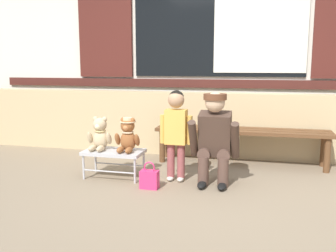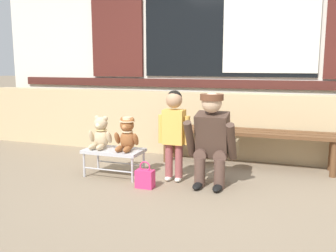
# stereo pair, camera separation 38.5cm
# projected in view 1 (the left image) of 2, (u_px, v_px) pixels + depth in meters

# --- Properties ---
(ground_plane) EXTENTS (60.00, 60.00, 0.00)m
(ground_plane) POSITION_uv_depth(u_px,v_px,m) (192.00, 188.00, 3.70)
(ground_plane) COLOR #84725B
(brick_low_wall) EXTENTS (7.22, 0.25, 0.85)m
(brick_low_wall) POSITION_uv_depth(u_px,v_px,m) (212.00, 124.00, 5.00)
(brick_low_wall) COLOR tan
(brick_low_wall) RESTS_ON ground
(shop_facade) EXTENTS (7.36, 0.26, 3.58)m
(shop_facade) POSITION_uv_depth(u_px,v_px,m) (219.00, 23.00, 5.27)
(shop_facade) COLOR silver
(shop_facade) RESTS_ON ground
(wooden_bench_long) EXTENTS (2.10, 0.40, 0.44)m
(wooden_bench_long) POSITION_uv_depth(u_px,v_px,m) (241.00, 134.00, 4.56)
(wooden_bench_long) COLOR brown
(wooden_bench_long) RESTS_ON ground
(small_display_bench) EXTENTS (0.64, 0.36, 0.30)m
(small_display_bench) POSITION_uv_depth(u_px,v_px,m) (114.00, 153.00, 4.03)
(small_display_bench) COLOR #BCBCC1
(small_display_bench) RESTS_ON ground
(teddy_bear_plain) EXTENTS (0.28, 0.26, 0.36)m
(teddy_bear_plain) POSITION_uv_depth(u_px,v_px,m) (100.00, 135.00, 4.04)
(teddy_bear_plain) COLOR #CCB289
(teddy_bear_plain) RESTS_ON small_display_bench
(teddy_bear_with_hat) EXTENTS (0.28, 0.27, 0.36)m
(teddy_bear_with_hat) POSITION_uv_depth(u_px,v_px,m) (128.00, 135.00, 3.96)
(teddy_bear_with_hat) COLOR #93562D
(teddy_bear_with_hat) RESTS_ON small_display_bench
(child_standing) EXTENTS (0.35, 0.18, 0.96)m
(child_standing) POSITION_uv_depth(u_px,v_px,m) (176.00, 126.00, 3.87)
(child_standing) COLOR #994C4C
(child_standing) RESTS_ON ground
(adult_crouching) EXTENTS (0.50, 0.49, 0.95)m
(adult_crouching) POSITION_uv_depth(u_px,v_px,m) (216.00, 138.00, 3.78)
(adult_crouching) COLOR brown
(adult_crouching) RESTS_ON ground
(handbag_on_ground) EXTENTS (0.18, 0.11, 0.27)m
(handbag_on_ground) POSITION_uv_depth(u_px,v_px,m) (149.00, 179.00, 3.70)
(handbag_on_ground) COLOR #E53370
(handbag_on_ground) RESTS_ON ground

